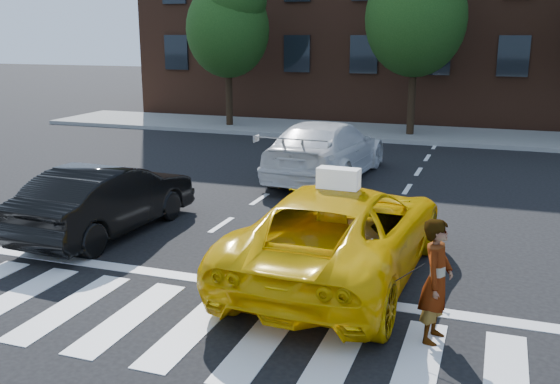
% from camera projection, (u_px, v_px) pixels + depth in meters
% --- Properties ---
extents(ground, '(120.00, 120.00, 0.00)m').
position_uv_depth(ground, '(193.00, 328.00, 8.43)').
color(ground, black).
rests_on(ground, ground).
extents(crosswalk, '(13.00, 2.40, 0.01)m').
position_uv_depth(crosswalk, '(193.00, 328.00, 8.43)').
color(crosswalk, silver).
rests_on(crosswalk, ground).
extents(stop_line, '(12.00, 0.30, 0.01)m').
position_uv_depth(stop_line, '(239.00, 284.00, 9.89)').
color(stop_line, silver).
rests_on(stop_line, ground).
extents(sidewalk_far, '(30.00, 4.00, 0.15)m').
position_uv_depth(sidewalk_far, '(399.00, 133.00, 24.40)').
color(sidewalk_far, slate).
rests_on(sidewalk_far, ground).
extents(tree_left, '(3.39, 3.38, 6.50)m').
position_uv_depth(tree_left, '(228.00, 19.00, 25.11)').
color(tree_left, black).
rests_on(tree_left, ground).
extents(tree_mid, '(3.69, 3.69, 7.10)m').
position_uv_depth(tree_mid, '(417.00, 5.00, 22.59)').
color(tree_mid, black).
rests_on(tree_mid, ground).
extents(taxi, '(2.79, 5.62, 1.53)m').
position_uv_depth(taxi, '(340.00, 231.00, 10.07)').
color(taxi, '#E4AE04').
rests_on(taxi, ground).
extents(black_sedan, '(1.71, 4.32, 1.40)m').
position_uv_depth(black_sedan, '(107.00, 199.00, 12.31)').
color(black_sedan, black).
rests_on(black_sedan, ground).
extents(white_suv, '(2.51, 5.57, 1.58)m').
position_uv_depth(white_suv, '(326.00, 150.00, 17.01)').
color(white_suv, silver).
rests_on(white_suv, ground).
extents(woman, '(0.48, 0.65, 1.64)m').
position_uv_depth(woman, '(436.00, 281.00, 7.91)').
color(woman, '#999999').
rests_on(woman, ground).
extents(dog, '(0.57, 0.36, 0.34)m').
position_uv_depth(dog, '(347.00, 318.00, 8.30)').
color(dog, '#8A6146').
rests_on(dog, ground).
extents(taxi_sign, '(0.66, 0.31, 0.32)m').
position_uv_depth(taxi_sign, '(339.00, 178.00, 9.66)').
color(taxi_sign, white).
rests_on(taxi_sign, taxi).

